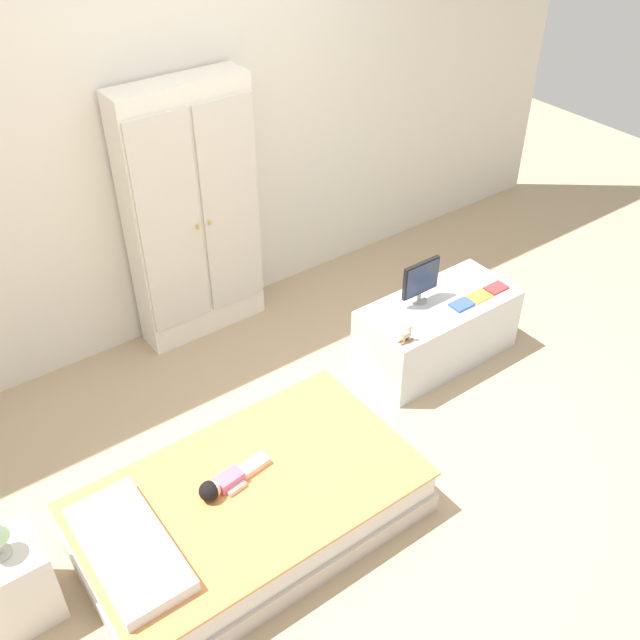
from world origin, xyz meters
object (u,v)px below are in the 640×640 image
at_px(doll, 222,484).
at_px(book_red, 496,288).
at_px(bed, 251,507).
at_px(tv_monitor, 421,280).
at_px(book_blue, 462,305).
at_px(rocking_horse_toy, 407,334).
at_px(wardrobe, 193,216).
at_px(tv_stand, 437,329).
at_px(book_yellow, 479,296).
at_px(nightstand, 14,583).

bearing_deg(doll, book_red, 6.74).
relative_size(bed, tv_monitor, 5.81).
bearing_deg(book_blue, rocking_horse_toy, -173.46).
bearing_deg(book_red, wardrobe, 137.79).
height_order(doll, book_blue, book_blue).
relative_size(tv_stand, book_yellow, 7.16).
relative_size(nightstand, book_yellow, 3.01).
relative_size(bed, book_red, 11.72).
xyz_separation_m(tv_monitor, book_red, (0.47, -0.18, -0.15)).
bearing_deg(tv_stand, wardrobe, 131.31).
relative_size(doll, book_yellow, 2.85).
xyz_separation_m(doll, book_red, (2.09, 0.25, 0.11)).
xyz_separation_m(doll, book_yellow, (1.94, 0.25, 0.11)).
xyz_separation_m(nightstand, rocking_horse_toy, (2.25, 0.05, 0.26)).
bearing_deg(nightstand, tv_monitor, 6.50).
bearing_deg(tv_monitor, book_blue, -46.63).
bearing_deg(bed, book_blue, 10.54).
distance_m(wardrobe, book_yellow, 1.80).
bearing_deg(nightstand, bed, -11.15).
height_order(doll, nightstand, nightstand).
distance_m(doll, wardrobe, 1.74).
relative_size(tv_stand, tv_monitor, 3.58).
xyz_separation_m(doll, book_blue, (1.80, 0.25, 0.12)).
relative_size(doll, nightstand, 0.95).
relative_size(bed, wardrobe, 0.97).
xyz_separation_m(bed, tv_stand, (1.62, 0.42, 0.07)).
bearing_deg(wardrobe, book_blue, -49.17).
bearing_deg(wardrobe, doll, -115.56).
distance_m(wardrobe, book_red, 1.90).
bearing_deg(wardrobe, book_red, -42.21).
bearing_deg(doll, wardrobe, 64.44).
bearing_deg(doll, book_yellow, 7.25).
distance_m(rocking_horse_toy, book_yellow, 0.64).
relative_size(book_yellow, book_red, 1.01).
relative_size(doll, tv_stand, 0.40).
distance_m(tv_stand, tv_monitor, 0.39).
relative_size(tv_stand, book_red, 7.22).
relative_size(bed, tv_stand, 1.62).
distance_m(tv_monitor, book_red, 0.53).
relative_size(nightstand, wardrobe, 0.25).
height_order(tv_stand, tv_monitor, tv_monitor).
distance_m(doll, tv_monitor, 1.70).
distance_m(wardrobe, tv_stand, 1.64).
bearing_deg(rocking_horse_toy, book_blue, 6.54).
distance_m(bed, tv_stand, 1.67).
distance_m(doll, book_blue, 1.82).
bearing_deg(nightstand, book_red, 2.03).
relative_size(bed, book_blue, 11.77).
bearing_deg(book_red, book_blue, 180.00).
bearing_deg(book_blue, book_red, 0.00).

